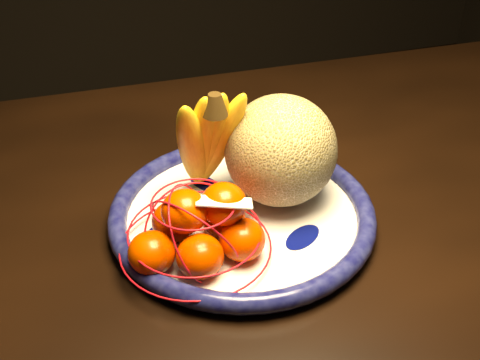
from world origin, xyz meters
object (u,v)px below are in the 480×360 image
object	(u,v)px
banana_bunch	(206,137)
mandarin_bag	(199,230)
fruit_bowl	(242,214)
cantaloupe	(281,151)
dining_table	(297,246)

from	to	relation	value
banana_bunch	mandarin_bag	world-z (taller)	banana_bunch
fruit_bowl	mandarin_bag	size ratio (longest dim) A/B	1.59
cantaloupe	banana_bunch	xyz separation A→B (m)	(-0.10, 0.03, 0.02)
mandarin_bag	cantaloupe	bearing A→B (deg)	30.87
dining_table	banana_bunch	world-z (taller)	banana_bunch
cantaloupe	mandarin_bag	world-z (taller)	cantaloupe
dining_table	fruit_bowl	bearing A→B (deg)	-169.26
dining_table	banana_bunch	distance (m)	0.25
cantaloupe	mandarin_bag	bearing A→B (deg)	-149.13
banana_bunch	dining_table	bearing A→B (deg)	-25.15
dining_table	cantaloupe	size ratio (longest dim) A/B	9.92
fruit_bowl	cantaloupe	xyz separation A→B (m)	(0.07, 0.03, 0.08)
banana_bunch	mandarin_bag	bearing A→B (deg)	-117.13
mandarin_bag	dining_table	bearing A→B (deg)	23.79
fruit_bowl	mandarin_bag	world-z (taller)	mandarin_bag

